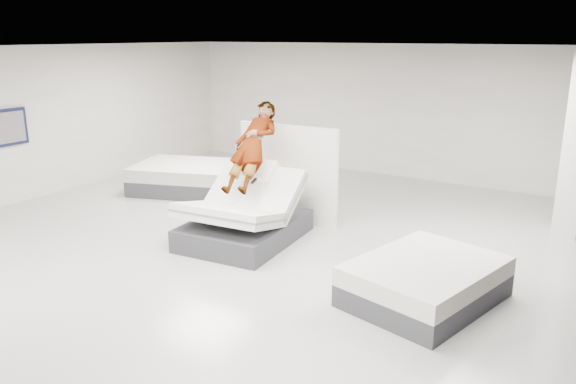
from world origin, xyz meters
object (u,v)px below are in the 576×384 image
object	(u,v)px
remote	(254,181)
flat_bed_right_far	(425,281)
flat_bed_left_far	(187,177)
column	(576,146)
hero_bed	(244,218)
divider_panel	(288,174)
wall_poster	(5,128)
person	(253,161)

from	to	relation	value
remote	flat_bed_right_far	size ratio (longest dim) A/B	0.06
flat_bed_left_far	column	world-z (taller)	column
hero_bed	divider_panel	world-z (taller)	divider_panel
column	wall_poster	distance (m)	10.71
column	flat_bed_left_far	bearing A→B (deg)	-170.40
flat_bed_right_far	flat_bed_left_far	xyz separation A→B (m)	(-6.35, 2.47, 0.03)
person	column	world-z (taller)	column
flat_bed_left_far	hero_bed	bearing A→B (deg)	-32.56
hero_bed	wall_poster	size ratio (longest dim) A/B	2.38
column	hero_bed	bearing A→B (deg)	-145.23
divider_panel	column	bearing A→B (deg)	19.58
person	remote	world-z (taller)	person
person	column	size ratio (longest dim) A/B	0.57
remote	person	bearing A→B (deg)	122.15
hero_bed	remote	bearing A→B (deg)	-3.15
person	divider_panel	xyz separation A→B (m)	(0.08, 1.01, -0.42)
flat_bed_right_far	wall_poster	bearing A→B (deg)	-178.37
person	divider_panel	distance (m)	1.09
flat_bed_right_far	flat_bed_left_far	size ratio (longest dim) A/B	0.86
column	wall_poster	world-z (taller)	column
wall_poster	person	bearing A→B (deg)	11.91
person	flat_bed_right_far	size ratio (longest dim) A/B	0.80
hero_bed	divider_panel	distance (m)	1.42
flat_bed_right_far	wall_poster	distance (m)	8.78
flat_bed_right_far	wall_poster	xyz separation A→B (m)	(-8.67, -0.25, 1.32)
divider_panel	flat_bed_left_far	distance (m)	3.16
person	flat_bed_left_far	distance (m)	3.52
flat_bed_left_far	wall_poster	bearing A→B (deg)	-130.62
hero_bed	wall_poster	bearing A→B (deg)	-171.45
flat_bed_left_far	column	bearing A→B (deg)	9.60
flat_bed_left_far	wall_poster	xyz separation A→B (m)	(-2.33, -2.71, 1.29)
person	flat_bed_left_far	xyz separation A→B (m)	(-2.97, 1.60, -1.02)
remote	flat_bed_left_far	distance (m)	3.83
hero_bed	remote	size ratio (longest dim) A/B	16.15
hero_bed	remote	world-z (taller)	hero_bed
flat_bed_left_far	person	bearing A→B (deg)	-28.29
hero_bed	wall_poster	world-z (taller)	wall_poster
column	remote	bearing A→B (deg)	-143.79
person	flat_bed_right_far	world-z (taller)	person
divider_panel	flat_bed_left_far	size ratio (longest dim) A/B	0.75
wall_poster	hero_bed	bearing A→B (deg)	8.55
hero_bed	flat_bed_left_far	distance (m)	3.56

